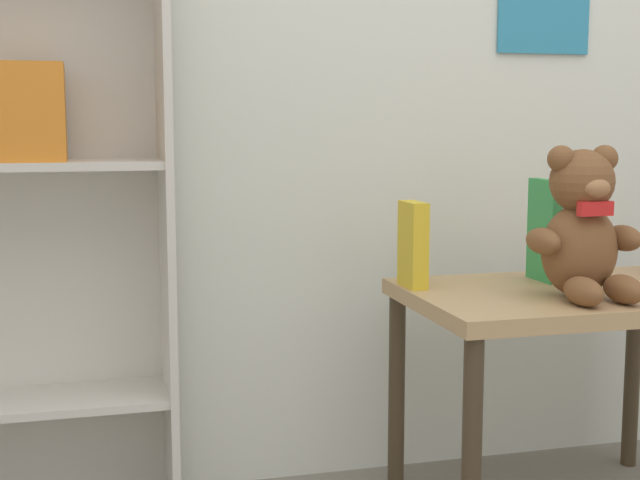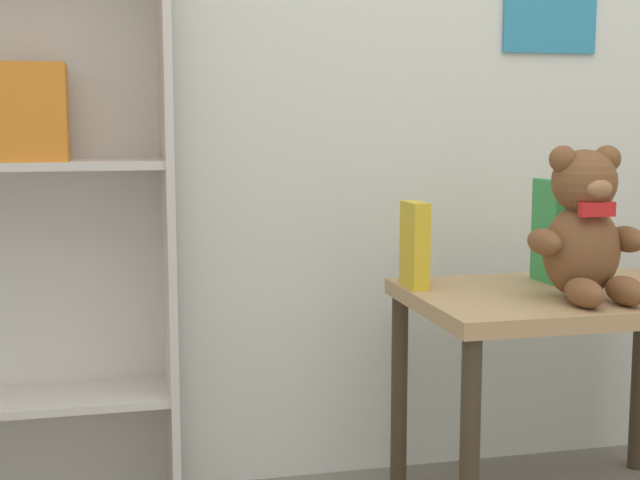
# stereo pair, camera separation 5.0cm
# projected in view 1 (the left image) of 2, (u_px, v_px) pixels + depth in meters

# --- Properties ---
(display_table) EXTENTS (0.72, 0.50, 0.53)m
(display_table) POSITION_uv_depth(u_px,v_px,m) (567.00, 320.00, 2.02)
(display_table) COLOR tan
(display_table) RESTS_ON ground_plane
(teddy_bear) EXTENTS (0.25, 0.23, 0.33)m
(teddy_bear) POSITION_uv_depth(u_px,v_px,m) (583.00, 229.00, 1.90)
(teddy_bear) COLOR brown
(teddy_bear) RESTS_ON display_table
(book_standing_yellow) EXTENTS (0.04, 0.10, 0.20)m
(book_standing_yellow) POSITION_uv_depth(u_px,v_px,m) (413.00, 245.00, 2.03)
(book_standing_yellow) COLOR gold
(book_standing_yellow) RESTS_ON display_table
(book_standing_green) EXTENTS (0.03, 0.11, 0.24)m
(book_standing_green) POSITION_uv_depth(u_px,v_px,m) (544.00, 230.00, 2.10)
(book_standing_green) COLOR #33934C
(book_standing_green) RESTS_ON display_table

